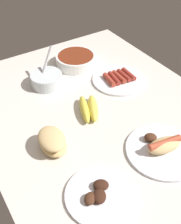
% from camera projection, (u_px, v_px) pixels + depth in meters
% --- Properties ---
extents(ground_plane, '(1.20, 0.90, 0.03)m').
position_uv_depth(ground_plane, '(102.00, 117.00, 1.10)').
color(ground_plane, silver).
extents(banana_bunch, '(0.17, 0.13, 0.04)m').
position_uv_depth(banana_bunch, '(89.00, 108.00, 1.09)').
color(banana_bunch, gold).
rests_on(banana_bunch, ground_plane).
extents(plate_grilled_meat, '(0.21, 0.21, 0.03)m').
position_uv_depth(plate_grilled_meat, '(100.00, 195.00, 0.82)').
color(plate_grilled_meat, white).
rests_on(plate_grilled_meat, ground_plane).
extents(plate_hotdog_assembled, '(0.25, 0.25, 0.06)m').
position_uv_depth(plate_hotdog_assembled, '(163.00, 148.00, 0.94)').
color(plate_hotdog_assembled, white).
rests_on(plate_hotdog_assembled, ground_plane).
extents(bread_stack, '(0.13, 0.10, 0.07)m').
position_uv_depth(bread_stack, '(52.00, 141.00, 0.93)').
color(bread_stack, '#DBB77A').
rests_on(bread_stack, ground_plane).
extents(plate_sausages, '(0.24, 0.24, 0.03)m').
position_uv_depth(plate_sausages, '(119.00, 79.00, 1.25)').
color(plate_sausages, white).
rests_on(plate_sausages, ground_plane).
extents(bowl_coleslaw, '(0.14, 0.14, 0.15)m').
position_uv_depth(bowl_coleslaw, '(47.00, 79.00, 1.21)').
color(bowl_coleslaw, silver).
rests_on(bowl_coleslaw, ground_plane).
extents(bowl_chili, '(0.19, 0.19, 0.05)m').
position_uv_depth(bowl_chili, '(76.00, 60.00, 1.34)').
color(bowl_chili, white).
rests_on(bowl_chili, ground_plane).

